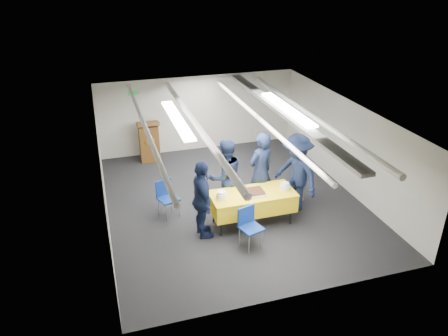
{
  "coord_description": "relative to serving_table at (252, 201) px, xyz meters",
  "views": [
    {
      "loc": [
        -2.93,
        -8.88,
        5.43
      ],
      "look_at": [
        -0.3,
        -0.2,
        1.05
      ],
      "focal_mm": 35.0,
      "sensor_mm": 36.0,
      "label": 1
    }
  ],
  "objects": [
    {
      "name": "sheet_cake",
      "position": [
        -0.02,
        -0.05,
        0.25
      ],
      "size": [
        0.51,
        0.39,
        0.09
      ],
      "color": "white",
      "rests_on": "serving_table"
    },
    {
      "name": "sailor_c",
      "position": [
        -1.18,
        -0.16,
        0.32
      ],
      "size": [
        0.43,
        1.03,
        1.75
      ],
      "primitive_type": "imported",
      "rotation": [
        0.0,
        0.0,
        1.58
      ],
      "color": "black",
      "rests_on": "ground"
    },
    {
      "name": "plate_stack_right",
      "position": [
        0.74,
        -0.05,
        0.29
      ],
      "size": [
        0.22,
        0.22,
        0.16
      ],
      "color": "white",
      "rests_on": "serving_table"
    },
    {
      "name": "chair_near",
      "position": [
        -0.36,
        -0.76,
        -0.03
      ],
      "size": [
        0.52,
        0.52,
        0.87
      ],
      "color": "gray",
      "rests_on": "ground"
    },
    {
      "name": "sailor_b",
      "position": [
        -0.42,
        0.69,
        0.34
      ],
      "size": [
        1.0,
        0.85,
        1.8
      ],
      "primitive_type": "imported",
      "rotation": [
        0.0,
        0.0,
        3.36
      ],
      "color": "black",
      "rests_on": "ground"
    },
    {
      "name": "plate_stack_left",
      "position": [
        -0.73,
        -0.05,
        0.3
      ],
      "size": [
        0.23,
        0.23,
        0.18
      ],
      "color": "white",
      "rests_on": "serving_table"
    },
    {
      "name": "ground",
      "position": [
        -0.11,
        1.04,
        -0.56
      ],
      "size": [
        7.0,
        7.0,
        0.0
      ],
      "primitive_type": "plane",
      "color": "black",
      "rests_on": "ground"
    },
    {
      "name": "sailor_a",
      "position": [
        0.39,
        0.57,
        0.4
      ],
      "size": [
        0.82,
        0.69,
        1.93
      ],
      "primitive_type": "imported",
      "rotation": [
        0.0,
        0.0,
        3.52
      ],
      "color": "black",
      "rests_on": "ground"
    },
    {
      "name": "chair_left",
      "position": [
        -1.77,
        0.92,
        -0.03
      ],
      "size": [
        0.54,
        0.54,
        0.87
      ],
      "color": "gray",
      "rests_on": "ground"
    },
    {
      "name": "serving_table",
      "position": [
        0.0,
        0.0,
        0.0
      ],
      "size": [
        1.88,
        0.83,
        0.77
      ],
      "color": "black",
      "rests_on": "ground"
    },
    {
      "name": "sailor_d",
      "position": [
        1.16,
        0.28,
        0.4
      ],
      "size": [
        1.09,
        1.4,
        1.91
      ],
      "primitive_type": "imported",
      "rotation": [
        0.0,
        0.0,
        -1.22
      ],
      "color": "black",
      "rests_on": "ground"
    },
    {
      "name": "room_shell",
      "position": [
        -0.01,
        1.45,
        1.25
      ],
      "size": [
        6.0,
        7.0,
        2.3
      ],
      "color": "beige",
      "rests_on": "ground"
    },
    {
      "name": "chair_right",
      "position": [
        1.42,
        0.7,
        -0.03
      ],
      "size": [
        0.55,
        0.55,
        0.87
      ],
      "color": "gray",
      "rests_on": "ground"
    },
    {
      "name": "podium",
      "position": [
        -1.71,
        4.08,
        0.05
      ],
      "size": [
        0.62,
        0.53,
        1.25
      ],
      "color": "brown",
      "rests_on": "ground"
    }
  ]
}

